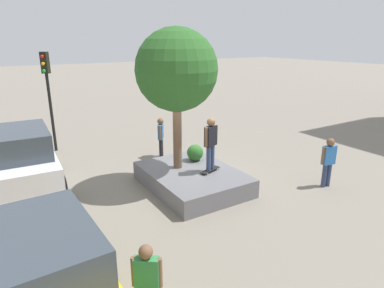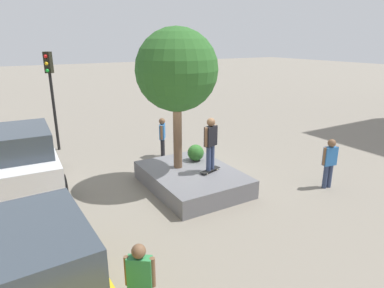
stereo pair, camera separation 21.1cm
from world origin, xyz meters
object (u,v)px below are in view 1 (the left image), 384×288
at_px(skateboard, 210,170).
at_px(taxi_cab, 45,276).
at_px(plaza_tree, 176,71).
at_px(planter_ledge, 192,179).
at_px(pedestrian_crossing, 328,159).
at_px(traffic_light_corner, 48,85).
at_px(skateboarder, 211,140).
at_px(bystander_watching, 147,279).
at_px(passerby_with_bag, 161,135).
at_px(police_car, 23,159).

distance_m(skateboard, taxi_cab, 6.20).
bearing_deg(plaza_tree, skateboard, -142.11).
relative_size(planter_ledge, skateboard, 4.23).
bearing_deg(pedestrian_crossing, traffic_light_corner, 38.56).
bearing_deg(skateboard, traffic_light_corner, 27.59).
bearing_deg(planter_ledge, taxi_cab, 124.91).
height_order(skateboarder, pedestrian_crossing, skateboarder).
xyz_separation_m(bystander_watching, pedestrian_crossing, (2.02, -7.28, 0.07)).
height_order(taxi_cab, bystander_watching, taxi_cab).
height_order(plaza_tree, bystander_watching, plaza_tree).
distance_m(plaza_tree, pedestrian_crossing, 5.61).
height_order(planter_ledge, pedestrian_crossing, pedestrian_crossing).
height_order(traffic_light_corner, bystander_watching, traffic_light_corner).
height_order(skateboarder, bystander_watching, skateboarder).
bearing_deg(planter_ledge, traffic_light_corner, 25.83).
bearing_deg(skateboard, planter_ledge, 49.15).
bearing_deg(planter_ledge, passerby_with_bag, -8.55).
bearing_deg(planter_ledge, skateboard, -130.85).
bearing_deg(police_car, bystander_watching, -170.87).
bearing_deg(skateboarder, skateboard, -165.96).
relative_size(planter_ledge, passerby_with_bag, 2.14).
height_order(planter_ledge, passerby_with_bag, passerby_with_bag).
xyz_separation_m(police_car, traffic_light_corner, (3.65, -1.56, 1.82)).
height_order(police_car, pedestrian_crossing, police_car).
bearing_deg(police_car, skateboard, -121.14).
bearing_deg(pedestrian_crossing, bystander_watching, 105.52).
distance_m(planter_ledge, police_car, 5.39).
relative_size(taxi_cab, passerby_with_bag, 2.58).
relative_size(plaza_tree, taxi_cab, 1.05).
xyz_separation_m(planter_ledge, skateboard, (-0.39, -0.45, 0.35)).
bearing_deg(skateboard, pedestrian_crossing, -119.25).
bearing_deg(skateboarder, police_car, 58.86).
distance_m(bystander_watching, passerby_with_bag, 8.45).
height_order(traffic_light_corner, passerby_with_bag, traffic_light_corner).
distance_m(skateboard, police_car, 5.94).
xyz_separation_m(skateboard, traffic_light_corner, (6.72, 3.51, 2.21)).
xyz_separation_m(skateboard, bystander_watching, (-3.89, 3.95, 0.24)).
bearing_deg(passerby_with_bag, bystander_watching, 151.87).
relative_size(plaza_tree, police_car, 1.00).
distance_m(police_car, traffic_light_corner, 4.37).
distance_m(skateboarder, taxi_cab, 6.22).
bearing_deg(plaza_tree, pedestrian_crossing, -124.39).
xyz_separation_m(plaza_tree, skateboard, (-0.89, -0.69, -3.09)).
relative_size(planter_ledge, traffic_light_corner, 0.84).
distance_m(skateboarder, bystander_watching, 5.60).
bearing_deg(bystander_watching, skateboard, -45.46).
xyz_separation_m(pedestrian_crossing, passerby_with_bag, (5.43, 3.30, -0.01)).
bearing_deg(taxi_cab, traffic_light_corner, -10.82).
height_order(skateboard, passerby_with_bag, passerby_with_bag).
bearing_deg(taxi_cab, plaza_tree, -49.93).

